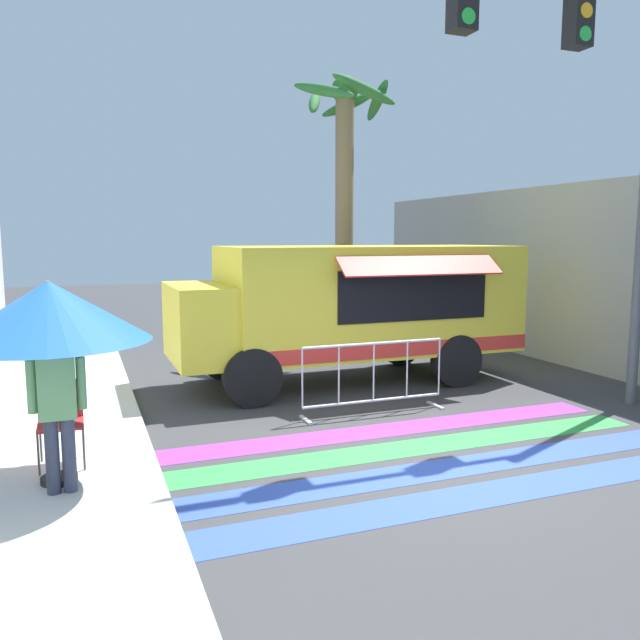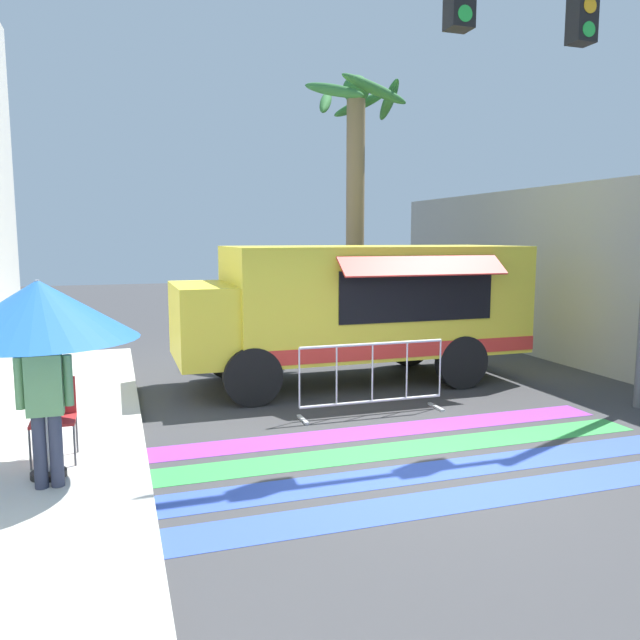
{
  "view_description": "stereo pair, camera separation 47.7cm",
  "coord_description": "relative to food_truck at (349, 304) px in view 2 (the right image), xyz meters",
  "views": [
    {
      "loc": [
        -3.87,
        -6.28,
        2.6
      ],
      "look_at": [
        -0.46,
        2.53,
        1.35
      ],
      "focal_mm": 35.0,
      "sensor_mm": 36.0,
      "label": 1
    },
    {
      "loc": [
        -3.43,
        -6.44,
        2.6
      ],
      "look_at": [
        -0.46,
        2.53,
        1.35
      ],
      "focal_mm": 35.0,
      "sensor_mm": 36.0,
      "label": 2
    }
  ],
  "objects": [
    {
      "name": "folding_chair",
      "position": [
        -4.65,
        -2.93,
        -0.75
      ],
      "size": [
        0.47,
        0.47,
        0.9
      ],
      "rotation": [
        0.0,
        0.0,
        -0.09
      ],
      "color": "#4C4C51",
      "rests_on": "sidewalk_left"
    },
    {
      "name": "patio_umbrella",
      "position": [
        -4.68,
        -3.51,
        0.45
      ],
      "size": [
        1.95,
        1.95,
        2.05
      ],
      "color": "black",
      "rests_on": "sidewalk_left"
    },
    {
      "name": "crosswalk_painted",
      "position": [
        -0.52,
        -3.96,
        -1.42
      ],
      "size": [
        6.4,
        2.84,
        0.01
      ],
      "color": "#334FB2",
      "rests_on": "ground_plane"
    },
    {
      "name": "food_truck",
      "position": [
        0.0,
        0.0,
        0.0
      ],
      "size": [
        6.12,
        2.69,
        2.45
      ],
      "color": "yellow",
      "rests_on": "ground_plane"
    },
    {
      "name": "traffic_signal_pole",
      "position": [
        2.31,
        -2.98,
        3.29
      ],
      "size": [
        4.36,
        0.29,
        6.62
      ],
      "color": "#515456",
      "rests_on": "ground_plane"
    },
    {
      "name": "ground_plane",
      "position": [
        -0.52,
        -3.86,
        -1.42
      ],
      "size": [
        60.0,
        60.0,
        0.0
      ],
      "primitive_type": "plane",
      "color": "#38383A"
    },
    {
      "name": "palm_tree",
      "position": [
        1.29,
        2.99,
        2.56
      ],
      "size": [
        2.2,
        2.15,
        6.14
      ],
      "color": "#7A664C",
      "rests_on": "ground_plane"
    },
    {
      "name": "concrete_wall_right",
      "position": [
        4.85,
        -0.86,
        0.41
      ],
      "size": [
        0.2,
        16.0,
        3.67
      ],
      "color": "gray",
      "rests_on": "ground_plane"
    },
    {
      "name": "vendor_person",
      "position": [
        -4.64,
        -3.8,
        -0.41
      ],
      "size": [
        0.53,
        0.21,
        1.58
      ],
      "rotation": [
        0.0,
        0.0,
        0.0
      ],
      "color": "#2D3347",
      "rests_on": "sidewalk_left"
    },
    {
      "name": "barricade_front",
      "position": [
        -0.4,
        -2.02,
        -0.89
      ],
      "size": [
        2.26,
        0.44,
        1.07
      ],
      "color": "#B7BABF",
      "rests_on": "ground_plane"
    }
  ]
}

